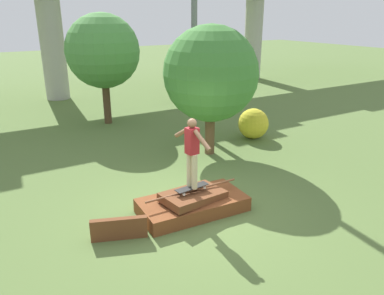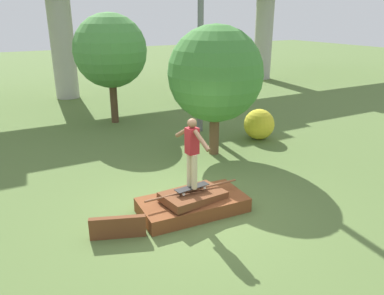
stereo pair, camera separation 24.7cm
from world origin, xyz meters
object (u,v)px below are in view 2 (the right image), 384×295
bush_yellow_flowering (259,124)px  tree_behind_right (200,65)px  tree_mid_back (110,51)px  skateboard (192,187)px  skater (192,149)px  tree_behind_left (215,74)px

bush_yellow_flowering → tree_behind_right: bearing=80.1°
tree_behind_right → tree_mid_back: bearing=-162.5°
tree_behind_right → skateboard: bearing=-120.5°
tree_mid_back → bush_yellow_flowering: (3.58, -4.27, -2.17)m
skateboard → skater: 0.85m
tree_behind_left → bush_yellow_flowering: tree_behind_left is taller
tree_behind_left → tree_behind_right: (3.03, 6.18, -0.62)m
skateboard → tree_mid_back: bearing=84.5°
skater → tree_behind_right: (5.31, 8.99, 0.31)m
skateboard → tree_mid_back: tree_mid_back is taller
skateboard → tree_behind_left: tree_behind_left is taller
tree_behind_right → tree_mid_back: size_ratio=0.65×
tree_mid_back → bush_yellow_flowering: tree_mid_back is taller
skater → tree_behind_left: 3.74m
skater → tree_behind_left: size_ratio=0.39×
tree_behind_left → tree_mid_back: size_ratio=0.92×
tree_behind_left → tree_behind_right: tree_behind_left is taller
skateboard → bush_yellow_flowering: (4.31, 3.28, -0.09)m
skater → tree_behind_left: tree_behind_left is taller
skateboard → tree_behind_left: 4.03m
tree_behind_left → bush_yellow_flowering: bearing=12.9°
tree_behind_left → bush_yellow_flowering: size_ratio=3.68×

